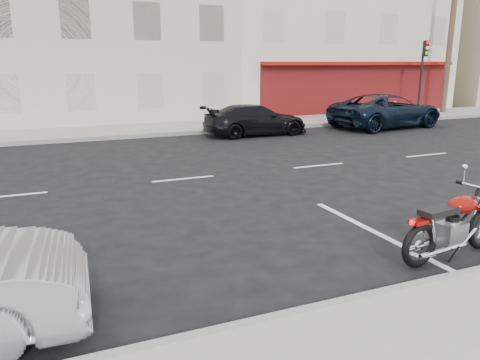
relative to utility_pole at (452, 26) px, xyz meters
The scene contains 11 objects.
ground 18.35m from the utility_pole, 150.98° to the right, with size 120.00×120.00×0.00m, color black.
sidewalk_far 21.02m from the utility_pole, behind, with size 80.00×3.40×0.15m, color gray.
curb_far 21.08m from the utility_pole, behind, with size 80.00×0.12×0.16m, color gray.
bldg_cream 19.15m from the utility_pole, 156.25° to the left, with size 12.00×12.00×11.50m, color #B8AE9B.
bldg_corner 9.05m from the utility_pole, 120.30° to the left, with size 14.00×12.00×12.50m, color beige.
bldg_far_east 13.04m from the utility_pole, 36.25° to the left, with size 12.00×12.00×11.00m, color tan.
utility_pole is the anchor object (origin of this frame).
traffic_light 2.97m from the utility_pole, behind, with size 0.26×0.30×3.80m.
fire_hydrant 5.48m from the utility_pole, behind, with size 0.20×0.20×0.72m.
suv_far 8.11m from the utility_pole, 155.55° to the right, with size 2.48×5.38×1.49m, color black.
car_far 13.67m from the utility_pole, 168.12° to the right, with size 1.73×4.25×1.23m, color black.
Camera 1 is at (-5.15, -11.13, 2.88)m, focal length 35.00 mm.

